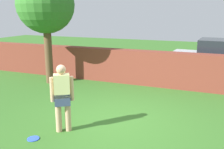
{
  "coord_description": "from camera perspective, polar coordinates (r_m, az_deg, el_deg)",
  "views": [
    {
      "loc": [
        2.22,
        -5.66,
        2.76
      ],
      "look_at": [
        -0.47,
        0.97,
        1.0
      ],
      "focal_mm": 40.49,
      "sensor_mm": 36.0,
      "label": 1
    }
  ],
  "objects": [
    {
      "name": "frisbee_blue",
      "position": [
        6.1,
        -17.36,
        -13.67
      ],
      "size": [
        0.27,
        0.27,
        0.02
      ],
      "primitive_type": "cylinder",
      "color": "blue",
      "rests_on": "ground"
    },
    {
      "name": "brick_wall",
      "position": [
        10.31,
        0.43,
        2.11
      ],
      "size": [
        13.51,
        0.5,
        1.33
      ],
      "primitive_type": "cube",
      "color": "brown",
      "rests_on": "ground"
    },
    {
      "name": "ground_plane",
      "position": [
        6.68,
        0.6,
        -10.59
      ],
      "size": [
        40.0,
        40.0,
        0.0
      ],
      "primitive_type": "plane",
      "color": "#336623"
    },
    {
      "name": "person",
      "position": [
        5.98,
        -11.17,
        -4.63
      ],
      "size": [
        0.46,
        0.38,
        1.62
      ],
      "rotation": [
        0.0,
        0.0,
        -2.55
      ],
      "color": "tan",
      "rests_on": "ground"
    },
    {
      "name": "car",
      "position": [
        11.11,
        24.04,
        2.77
      ],
      "size": [
        4.3,
        2.14,
        1.72
      ],
      "rotation": [
        0.0,
        0.0,
        3.07
      ],
      "color": "#B7B7BC",
      "rests_on": "ground"
    },
    {
      "name": "tree",
      "position": [
        10.18,
        -14.77,
        14.85
      ],
      "size": [
        2.18,
        2.18,
        4.15
      ],
      "color": "brown",
      "rests_on": "ground"
    }
  ]
}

